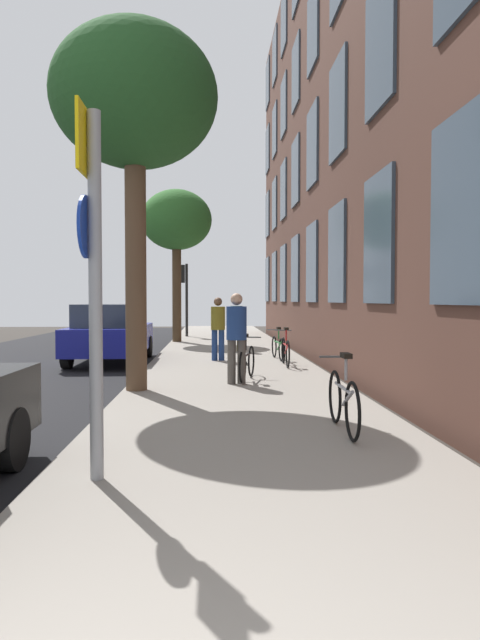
% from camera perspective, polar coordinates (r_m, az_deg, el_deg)
% --- Properties ---
extents(ground_plane, '(41.80, 41.80, 0.00)m').
position_cam_1_polar(ground_plane, '(16.46, -13.46, -4.08)').
color(ground_plane, '#332D28').
extents(road_asphalt, '(7.00, 38.00, 0.01)m').
position_cam_1_polar(road_asphalt, '(16.97, -20.46, -3.96)').
color(road_asphalt, black).
rests_on(road_asphalt, ground).
extents(sidewalk, '(4.20, 38.00, 0.12)m').
position_cam_1_polar(sidewalk, '(16.18, -1.15, -3.92)').
color(sidewalk, gray).
rests_on(sidewalk, ground).
extents(building_facade, '(0.56, 27.00, 13.97)m').
position_cam_1_polar(building_facade, '(16.74, 8.37, 20.37)').
color(building_facade, '#513328').
rests_on(building_facade, ground).
extents(sign_post, '(0.16, 0.60, 3.32)m').
position_cam_1_polar(sign_post, '(5.18, -14.83, 5.68)').
color(sign_post, gray).
rests_on(sign_post, sidewalk).
extents(traffic_light, '(0.43, 0.24, 3.24)m').
position_cam_1_polar(traffic_light, '(25.08, -5.71, 3.43)').
color(traffic_light, black).
rests_on(traffic_light, sidewalk).
extents(tree_near, '(2.96, 2.96, 6.49)m').
position_cam_1_polar(tree_near, '(10.79, -10.70, 21.11)').
color(tree_near, brown).
rests_on(tree_near, sidewalk).
extents(tree_far, '(2.75, 2.75, 5.91)m').
position_cam_1_polar(tree_far, '(22.17, -6.50, 9.94)').
color(tree_far, '#4C3823').
rests_on(tree_far, sidewalk).
extents(bicycle_0, '(0.42, 1.69, 0.98)m').
position_cam_1_polar(bicycle_0, '(7.05, 10.49, -8.08)').
color(bicycle_0, black).
rests_on(bicycle_0, sidewalk).
extents(bicycle_1, '(0.54, 1.62, 0.95)m').
position_cam_1_polar(bicycle_1, '(11.35, 0.72, -4.29)').
color(bicycle_1, black).
rests_on(bicycle_1, sidewalk).
extents(bicycle_2, '(0.42, 1.69, 0.96)m').
position_cam_1_polar(bicycle_2, '(13.85, 4.66, -3.13)').
color(bicycle_2, black).
rests_on(bicycle_2, sidewalk).
extents(bicycle_3, '(0.42, 1.61, 0.90)m').
position_cam_1_polar(bicycle_3, '(15.31, 3.86, -2.73)').
color(bicycle_3, black).
rests_on(bicycle_3, sidewalk).
extents(pedestrian_0, '(0.55, 0.55, 1.75)m').
position_cam_1_polar(pedestrian_0, '(10.77, -0.36, -1.25)').
color(pedestrian_0, '#4C4742').
rests_on(pedestrian_0, sidewalk).
extents(pedestrian_1, '(0.44, 0.44, 1.69)m').
position_cam_1_polar(pedestrian_1, '(14.97, -2.26, -0.46)').
color(pedestrian_1, navy).
rests_on(pedestrian_1, sidewalk).
extents(pedestrian_2, '(0.47, 0.47, 1.68)m').
position_cam_1_polar(pedestrian_2, '(17.77, -0.37, -0.08)').
color(pedestrian_2, olive).
rests_on(pedestrian_2, sidewalk).
extents(car_1, '(1.93, 4.34, 1.62)m').
position_cam_1_polar(car_1, '(15.82, -13.07, -1.26)').
color(car_1, navy).
rests_on(car_1, road_asphalt).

